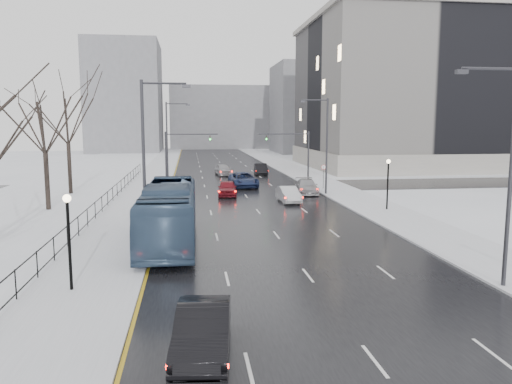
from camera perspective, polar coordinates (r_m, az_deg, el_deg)
name	(u,v)px	position (r m, az deg, el deg)	size (l,w,h in m)	color
road	(230,176)	(70.88, -2.95, 1.85)	(16.00, 150.00, 0.04)	black
cross_road	(239,187)	(59.01, -2.00, 0.63)	(130.00, 10.00, 0.04)	black
sidewalk_left	(155,177)	(70.81, -11.46, 1.74)	(5.00, 150.00, 0.16)	silver
sidewalk_right	(303,174)	(72.47, 5.35, 2.01)	(5.00, 150.00, 0.16)	silver
park_strip	(84,178)	(72.08, -19.01, 1.56)	(14.00, 150.00, 0.12)	white
tree_park_d	(49,211)	(46.49, -22.60, -1.99)	(8.75, 8.75, 12.50)	black
tree_park_e	(71,194)	(56.18, -20.39, -0.26)	(9.45, 9.45, 13.50)	black
iron_fence	(97,207)	(41.44, -17.66, -1.62)	(0.06, 70.00, 1.30)	black
streetlight_r_near	(507,166)	(24.61, 26.73, 2.67)	(2.95, 0.25, 10.00)	#2D2D33
streetlight_r_mid	(325,141)	(52.16, 7.85, 5.77)	(2.95, 0.25, 10.00)	#2D2D33
streetlight_l_near	(148,155)	(30.41, -12.29, 4.18)	(2.95, 0.25, 10.00)	#2D2D33
streetlight_l_far	(169,138)	(62.33, -9.93, 6.07)	(2.95, 0.25, 10.00)	#2D2D33
lamppost_l	(68,228)	(23.33, -20.65, -3.88)	(0.36, 0.36, 4.28)	black
lamppost_r_mid	(388,177)	(43.81, 14.85, 1.68)	(0.36, 0.36, 4.28)	black
mast_signal_right	(300,152)	(59.78, 5.01, 4.63)	(6.10, 0.33, 6.50)	#2D2D33
mast_signal_left	(175,152)	(58.37, -9.22, 4.48)	(6.10, 0.33, 6.50)	#2D2D33
no_uturn_sign	(324,170)	(56.50, 7.72, 2.56)	(0.60, 0.06, 2.70)	#2D2D33
civic_building	(427,101)	(91.84, 19.00, 9.81)	(41.00, 31.00, 24.80)	gray
bldg_far_right	(322,109)	(129.75, 7.56, 9.40)	(24.00, 20.00, 22.00)	slate
bldg_far_left	(125,98)	(136.39, -14.70, 10.40)	(18.00, 22.00, 28.00)	slate
bldg_far_center	(222,118)	(150.57, -3.95, 8.48)	(30.00, 18.00, 18.00)	slate
sedan_left_near	(203,331)	(16.79, -6.09, -15.50)	(1.71, 4.92, 1.62)	black
bus	(169,214)	(31.51, -9.87, -2.44)	(3.14, 13.42, 3.74)	#364C69
sedan_center_near	(227,188)	(51.36, -3.30, 0.45)	(1.89, 4.69, 1.60)	maroon
sedan_right_near	(288,194)	(47.19, 3.71, -0.28)	(1.59, 4.56, 1.50)	silver
sedan_right_cross	(243,180)	(58.26, -1.45, 1.41)	(2.85, 6.18, 1.72)	#18244A
sedan_right_far	(307,187)	(53.08, 5.82, 0.63)	(2.14, 5.27, 1.53)	#939397
sedan_center_far	(223,170)	(71.52, -3.77, 2.58)	(1.95, 4.86, 1.65)	#959498
sedan_right_distant	(261,169)	(72.17, 0.55, 2.63)	(1.71, 4.91, 1.62)	black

